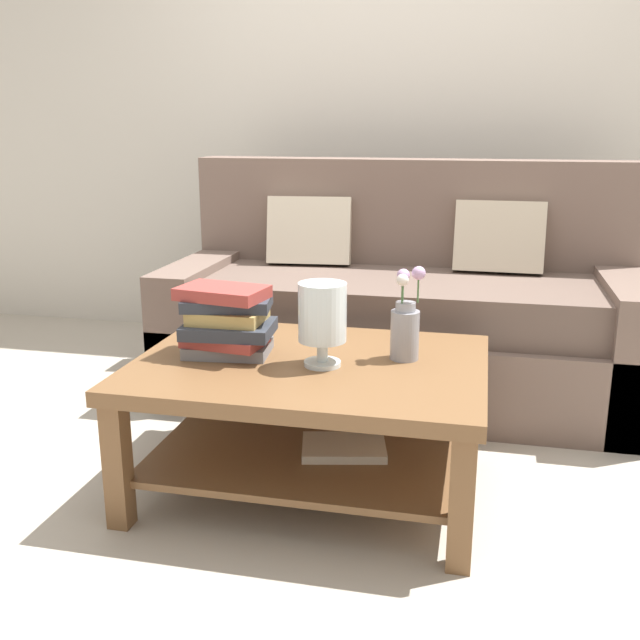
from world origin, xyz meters
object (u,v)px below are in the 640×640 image
object	(u,v)px
couch	(402,315)
flower_pitcher	(405,326)
book_stack_main	(227,321)
coffee_table	(311,396)
glass_hurricane_vase	(322,316)

from	to	relation	value
couch	flower_pitcher	distance (m)	0.98
couch	book_stack_main	bearing A→B (deg)	-114.85
couch	flower_pitcher	bearing A→B (deg)	-83.08
couch	flower_pitcher	xyz separation A→B (m)	(0.11, -0.95, 0.21)
coffee_table	book_stack_main	size ratio (longest dim) A/B	3.50
glass_hurricane_vase	book_stack_main	bearing A→B (deg)	172.77
glass_hurricane_vase	coffee_table	bearing A→B (deg)	140.93
couch	flower_pitcher	size ratio (longest dim) A/B	6.65
glass_hurricane_vase	flower_pitcher	size ratio (longest dim) A/B	0.87
glass_hurricane_vase	couch	bearing A→B (deg)	82.68
couch	glass_hurricane_vase	size ratio (longest dim) A/B	7.65
coffee_table	couch	bearing A→B (deg)	79.80
couch	glass_hurricane_vase	xyz separation A→B (m)	(-0.14, -1.07, 0.27)
couch	flower_pitcher	world-z (taller)	couch
glass_hurricane_vase	flower_pitcher	bearing A→B (deg)	26.92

